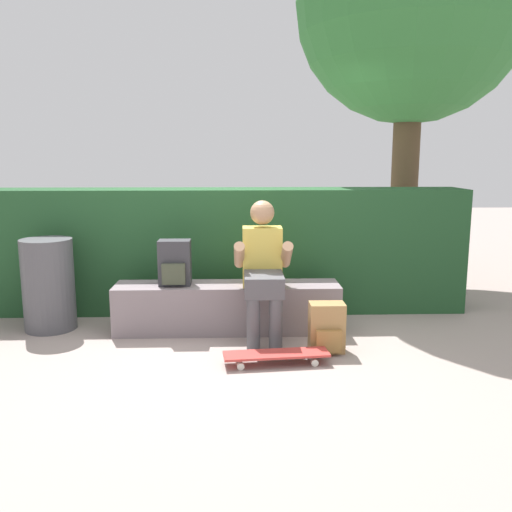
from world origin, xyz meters
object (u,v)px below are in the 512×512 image
person_skater (263,266)px  skateboard_near_person (276,355)px  backpack_on_ground (327,328)px  bench_main (227,307)px  backpack_on_bench (175,263)px  trash_bin (49,285)px

person_skater → skateboard_near_person: 0.84m
person_skater → backpack_on_ground: (0.50, -0.36, -0.44)m
bench_main → backpack_on_bench: (-0.46, -0.01, 0.41)m
person_skater → backpack_on_ground: person_skater is taller
trash_bin → person_skater: bearing=-9.1°
skateboard_near_person → backpack_on_ground: size_ratio=2.04×
bench_main → backpack_on_bench: size_ratio=5.00×
backpack_on_ground → bench_main: bearing=144.9°
bench_main → trash_bin: (-1.61, 0.10, 0.20)m
backpack_on_ground → trash_bin: bearing=164.5°
person_skater → skateboard_near_person: bearing=-83.2°
backpack_on_bench → person_skater: bearing=-14.2°
skateboard_near_person → trash_bin: (-2.00, 0.93, 0.34)m
trash_bin → skateboard_near_person: bearing=-25.0°
bench_main → skateboard_near_person: size_ratio=2.45×
skateboard_near_person → backpack_on_ground: 0.51m
bench_main → person_skater: person_skater is taller
backpack_on_bench → trash_bin: 1.18m
bench_main → backpack_on_ground: bench_main is taller
person_skater → backpack_on_bench: (-0.77, 0.20, -0.01)m
bench_main → person_skater: (0.31, -0.20, 0.42)m
person_skater → trash_bin: size_ratio=1.42×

